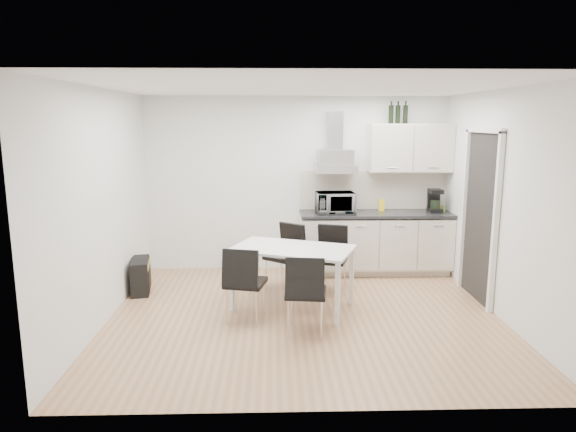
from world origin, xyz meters
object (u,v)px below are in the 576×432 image
Objects in this scene: kitchenette at (378,218)px; chair_near_left at (246,284)px; chair_near_right at (306,293)px; guitar_amp at (140,276)px; chair_far_left at (284,258)px; floor_speaker at (234,261)px; dining_table at (293,254)px; chair_far_right at (330,260)px.

kitchenette is 2.65m from chair_near_left.
chair_near_right is 2.53m from guitar_amp.
chair_far_left reaches higher than floor_speaker.
guitar_amp is at bearing 157.74° from chair_near_left.
kitchenette is 1.59× the size of dining_table.
chair_far_right is (0.60, -0.14, 0.00)m from chair_far_left.
chair_far_left is at bearing -37.39° from floor_speaker.
chair_near_left is 0.75m from chair_near_right.
chair_far_left is at bearing -151.44° from kitchenette.
chair_near_left is at bearing -135.01° from kitchenette.
chair_near_right is (0.20, -1.45, 0.00)m from chair_far_left.
dining_table is 2.81× the size of guitar_amp.
chair_far_left is at bearing 118.60° from dining_table.
chair_far_left and chair_near_right have the same top height.
guitar_amp is at bearing -165.99° from kitchenette.
chair_far_right is 2.51m from guitar_amp.
kitchenette is at bearing 69.02° from dining_table.
dining_table is at bearing 135.42° from chair_far_left.
dining_table is 1.88m from floor_speaker.
dining_table is at bearing 50.43° from chair_near_left.
dining_table is 1.81× the size of chair_far_right.
chair_near_left is 1.00× the size of chair_near_right.
dining_table is at bearing -132.29° from kitchenette.
chair_far_left and chair_far_right have the same top height.
chair_far_right is at bearing -24.68° from floor_speaker.
dining_table is 1.81× the size of chair_near_right.
kitchenette is 4.45× the size of guitar_amp.
guitar_amp is at bearing 40.03° from chair_far_left.
chair_far_left and chair_near_left have the same top height.
chair_far_right is 1.55× the size of guitar_amp.
kitchenette is 1.96m from dining_table.
chair_near_left is at bearing -45.72° from guitar_amp.
kitchenette is 2.86× the size of chair_near_right.
chair_near_left reaches higher than floor_speaker.
chair_far_left is 0.62m from chair_far_right.
dining_table is at bearing 63.50° from chair_far_right.
chair_near_left is 1.55× the size of guitar_amp.
floor_speaker is (-0.28, 2.02, -0.31)m from chair_near_left.
chair_near_left is at bearing 105.43° from chair_far_left.
chair_near_right is (0.11, -0.77, -0.23)m from dining_table.
chair_far_left is 1.00× the size of chair_far_right.
chair_near_right is at bearing -60.35° from dining_table.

